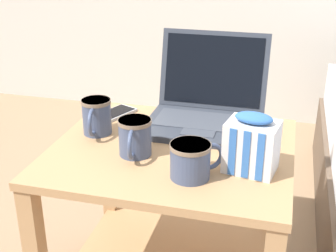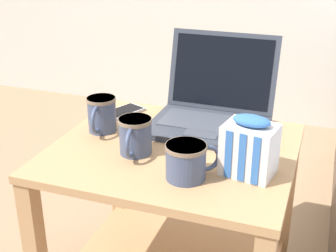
{
  "view_description": "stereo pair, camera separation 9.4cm",
  "coord_description": "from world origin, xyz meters",
  "px_view_note": "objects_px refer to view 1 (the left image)",
  "views": [
    {
      "loc": [
        0.28,
        -1.09,
        1.1
      ],
      "look_at": [
        0.0,
        -0.04,
        0.62
      ],
      "focal_mm": 50.0,
      "sensor_mm": 36.0,
      "label": 1
    },
    {
      "loc": [
        0.37,
        -1.07,
        1.1
      ],
      "look_at": [
        0.0,
        -0.04,
        0.62
      ],
      "focal_mm": 50.0,
      "sensor_mm": 36.0,
      "label": 2
    }
  ],
  "objects_px": {
    "mug_mid_center": "(191,159)",
    "snack_bag": "(252,145)",
    "mug_front_right": "(96,115)",
    "laptop": "(206,107)",
    "cell_phone": "(115,113)",
    "mug_front_left": "(135,136)"
  },
  "relations": [
    {
      "from": "laptop",
      "to": "mug_mid_center",
      "type": "height_order",
      "value": "laptop"
    },
    {
      "from": "mug_front_left",
      "to": "snack_bag",
      "type": "height_order",
      "value": "snack_bag"
    },
    {
      "from": "laptop",
      "to": "mug_front_right",
      "type": "bearing_deg",
      "value": -151.24
    },
    {
      "from": "laptop",
      "to": "mug_mid_center",
      "type": "xyz_separation_m",
      "value": [
        0.03,
        -0.33,
        -0.0
      ]
    },
    {
      "from": "laptop",
      "to": "snack_bag",
      "type": "distance_m",
      "value": 0.31
    },
    {
      "from": "cell_phone",
      "to": "mug_mid_center",
      "type": "bearing_deg",
      "value": -45.44
    },
    {
      "from": "snack_bag",
      "to": "mug_front_right",
      "type": "bearing_deg",
      "value": 166.68
    },
    {
      "from": "cell_phone",
      "to": "snack_bag",
      "type": "bearing_deg",
      "value": -29.17
    },
    {
      "from": "laptop",
      "to": "cell_phone",
      "type": "distance_m",
      "value": 0.29
    },
    {
      "from": "mug_mid_center",
      "to": "mug_front_right",
      "type": "bearing_deg",
      "value": 150.68
    },
    {
      "from": "mug_front_left",
      "to": "cell_phone",
      "type": "xyz_separation_m",
      "value": [
        -0.15,
        0.24,
        -0.05
      ]
    },
    {
      "from": "laptop",
      "to": "cell_phone",
      "type": "bearing_deg",
      "value": -177.39
    },
    {
      "from": "snack_bag",
      "to": "cell_phone",
      "type": "distance_m",
      "value": 0.51
    },
    {
      "from": "mug_front_right",
      "to": "cell_phone",
      "type": "bearing_deg",
      "value": 90.86
    },
    {
      "from": "mug_front_left",
      "to": "snack_bag",
      "type": "distance_m",
      "value": 0.3
    },
    {
      "from": "mug_mid_center",
      "to": "snack_bag",
      "type": "xyz_separation_m",
      "value": [
        0.13,
        0.07,
        0.02
      ]
    },
    {
      "from": "mug_front_left",
      "to": "mug_mid_center",
      "type": "height_order",
      "value": "mug_front_left"
    },
    {
      "from": "laptop",
      "to": "cell_phone",
      "type": "height_order",
      "value": "laptop"
    },
    {
      "from": "mug_front_right",
      "to": "mug_front_left",
      "type": "bearing_deg",
      "value": -33.92
    },
    {
      "from": "snack_bag",
      "to": "mug_mid_center",
      "type": "bearing_deg",
      "value": -151.9
    },
    {
      "from": "mug_front_left",
      "to": "mug_mid_center",
      "type": "xyz_separation_m",
      "value": [
        0.16,
        -0.08,
        -0.01
      ]
    },
    {
      "from": "mug_front_right",
      "to": "snack_bag",
      "type": "bearing_deg",
      "value": -13.32
    }
  ]
}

